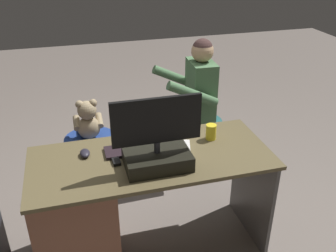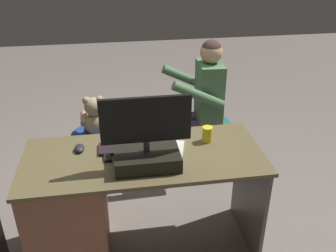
% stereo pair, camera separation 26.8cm
% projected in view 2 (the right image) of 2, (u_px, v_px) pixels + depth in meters
% --- Properties ---
extents(ground_plane, '(10.00, 10.00, 0.00)m').
position_uv_depth(ground_plane, '(141.00, 206.00, 3.02)').
color(ground_plane, slate).
extents(desk, '(1.48, 0.64, 0.76)m').
position_uv_depth(desk, '(84.00, 207.00, 2.40)').
color(desk, brown).
rests_on(desk, ground_plane).
extents(monitor, '(0.51, 0.26, 0.43)m').
position_uv_depth(monitor, '(147.00, 147.00, 2.14)').
color(monitor, black).
rests_on(monitor, desk).
extents(keyboard, '(0.42, 0.14, 0.02)m').
position_uv_depth(keyboard, '(132.00, 147.00, 2.36)').
color(keyboard, black).
rests_on(keyboard, desk).
extents(computer_mouse, '(0.06, 0.10, 0.04)m').
position_uv_depth(computer_mouse, '(79.00, 148.00, 2.33)').
color(computer_mouse, '#26232F').
rests_on(computer_mouse, desk).
extents(cup, '(0.07, 0.07, 0.10)m').
position_uv_depth(cup, '(207.00, 134.00, 2.42)').
color(cup, yellow).
rests_on(cup, desk).
extents(tv_remote, '(0.05, 0.15, 0.02)m').
position_uv_depth(tv_remote, '(107.00, 155.00, 2.27)').
color(tv_remote, black).
rests_on(tv_remote, desk).
extents(notebook_binder, '(0.29, 0.35, 0.02)m').
position_uv_depth(notebook_binder, '(165.00, 154.00, 2.28)').
color(notebook_binder, silver).
rests_on(notebook_binder, desk).
extents(office_chair_teddy, '(0.53, 0.53, 0.45)m').
position_uv_depth(office_chair_teddy, '(98.00, 153.00, 3.25)').
color(office_chair_teddy, black).
rests_on(office_chair_teddy, ground_plane).
extents(teddy_bear, '(0.24, 0.24, 0.34)m').
position_uv_depth(teddy_bear, '(95.00, 117.00, 3.09)').
color(teddy_bear, tan).
rests_on(teddy_bear, office_chair_teddy).
extents(visitor_chair, '(0.54, 0.54, 0.45)m').
position_uv_depth(visitor_chair, '(206.00, 142.00, 3.43)').
color(visitor_chair, black).
rests_on(visitor_chair, ground_plane).
extents(person, '(0.51, 0.49, 1.20)m').
position_uv_depth(person, '(200.00, 98.00, 3.21)').
color(person, '#4F794F').
rests_on(person, ground_plane).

